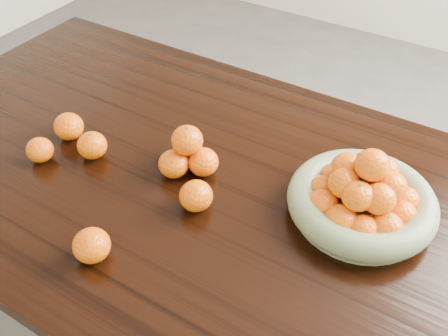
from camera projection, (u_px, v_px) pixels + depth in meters
The scene contains 8 objects.
dining_table at pixel (232, 216), 1.25m from camera, with size 2.00×1.00×0.75m.
fruit_bowl at pixel (363, 197), 1.10m from camera, with size 0.33×0.33×0.18m.
orange_pyramid at pixel (188, 153), 1.21m from camera, with size 0.14×0.15×0.12m.
loose_orange_0 at pixel (92, 145), 1.26m from camera, with size 0.08×0.08×0.07m, color orange.
loose_orange_1 at pixel (92, 245), 1.02m from camera, with size 0.08×0.08×0.07m, color orange.
loose_orange_2 at pixel (196, 196), 1.12m from camera, with size 0.08×0.08×0.07m, color orange.
loose_orange_3 at pixel (69, 126), 1.32m from camera, with size 0.08×0.08×0.07m, color orange.
loose_orange_4 at pixel (40, 150), 1.25m from camera, with size 0.07×0.07×0.06m, color orange.
Camera 1 is at (0.43, -0.74, 1.58)m, focal length 40.00 mm.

